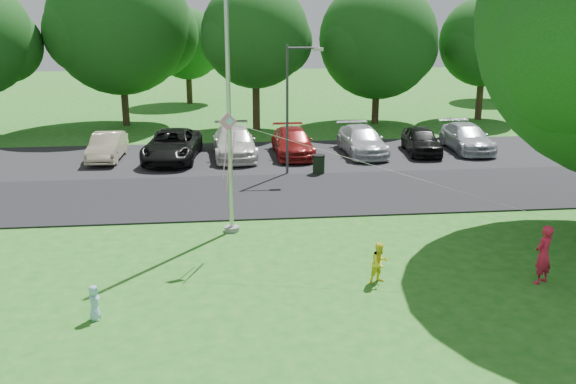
{
  "coord_description": "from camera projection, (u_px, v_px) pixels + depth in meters",
  "views": [
    {
      "loc": [
        -3.81,
        -15.32,
        7.33
      ],
      "look_at": [
        -1.72,
        4.0,
        1.6
      ],
      "focal_mm": 40.0,
      "sensor_mm": 36.0,
      "label": 1
    }
  ],
  "objects": [
    {
      "name": "parked_cars",
      "position": [
        289.0,
        142.0,
        31.66
      ],
      "size": [
        19.73,
        5.54,
        1.44
      ],
      "color": "#C6B793",
      "rests_on": "ground"
    },
    {
      "name": "horizon_trees",
      "position": [
        321.0,
        45.0,
        48.59
      ],
      "size": [
        77.46,
        7.2,
        7.02
      ],
      "color": "#332316",
      "rests_on": "ground"
    },
    {
      "name": "woman",
      "position": [
        543.0,
        254.0,
        17.27
      ],
      "size": [
        0.72,
        0.64,
        1.65
      ],
      "primitive_type": "imported",
      "rotation": [
        0.0,
        0.0,
        3.66
      ],
      "color": "red",
      "rests_on": "ground"
    },
    {
      "name": "street_lamp",
      "position": [
        292.0,
        98.0,
        27.64
      ],
      "size": [
        1.59,
        0.22,
        5.66
      ],
      "rotation": [
        0.0,
        0.0,
        -0.02
      ],
      "color": "#3F3F44",
      "rests_on": "ground"
    },
    {
      "name": "kite",
      "position": [
        240.0,
        140.0,
        18.52
      ],
      "size": [
        8.62,
        3.35,
        2.45
      ],
      "rotation": [
        0.0,
        0.0,
        0.14
      ],
      "color": "pink",
      "rests_on": "ground"
    },
    {
      "name": "park_road",
      "position": [
        317.0,
        193.0,
        25.65
      ],
      "size": [
        60.0,
        6.0,
        0.06
      ],
      "primitive_type": "cube",
      "color": "black",
      "rests_on": "ground"
    },
    {
      "name": "flagpole",
      "position": [
        229.0,
        107.0,
        20.3
      ],
      "size": [
        0.5,
        0.5,
        10.0
      ],
      "color": "#B7BABF",
      "rests_on": "ground"
    },
    {
      "name": "parking_strip",
      "position": [
        297.0,
        156.0,
        31.85
      ],
      "size": [
        42.0,
        7.0,
        0.06
      ],
      "primitive_type": "cube",
      "color": "black",
      "rests_on": "ground"
    },
    {
      "name": "child_yellow",
      "position": [
        380.0,
        263.0,
        17.37
      ],
      "size": [
        0.69,
        0.64,
        1.14
      ],
      "primitive_type": "imported",
      "rotation": [
        0.0,
        0.0,
        0.49
      ],
      "color": "yellow",
      "rests_on": "ground"
    },
    {
      "name": "ground",
      "position": [
        368.0,
        290.0,
        17.08
      ],
      "size": [
        120.0,
        120.0,
        0.0
      ],
      "primitive_type": "plane",
      "color": "#246A1B",
      "rests_on": "ground"
    },
    {
      "name": "child_blue",
      "position": [
        94.0,
        303.0,
        15.35
      ],
      "size": [
        0.32,
        0.45,
        0.88
      ],
      "primitive_type": "imported",
      "rotation": [
        0.0,
        0.0,
        1.48
      ],
      "color": "#95D0E5",
      "rests_on": "ground"
    },
    {
      "name": "tree_row",
      "position": [
        306.0,
        31.0,
        38.73
      ],
      "size": [
        64.35,
        11.94,
        10.88
      ],
      "color": "#332316",
      "rests_on": "ground"
    },
    {
      "name": "trash_can",
      "position": [
        319.0,
        165.0,
        28.46
      ],
      "size": [
        0.56,
        0.56,
        0.89
      ],
      "rotation": [
        0.0,
        0.0,
        0.19
      ],
      "color": "black",
      "rests_on": "ground"
    }
  ]
}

